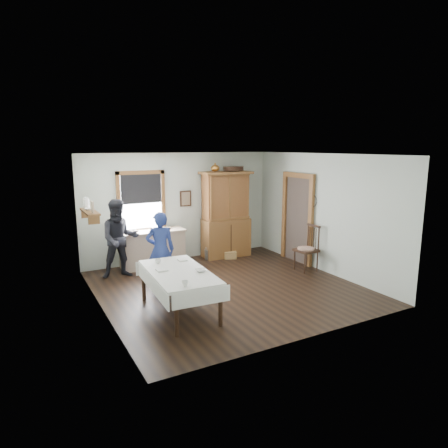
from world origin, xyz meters
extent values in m
cube|color=black|center=(0.00, 0.00, 0.01)|extent=(5.00, 5.00, 0.01)
cube|color=silver|center=(0.00, 0.00, 2.70)|extent=(5.00, 5.00, 0.01)
cube|color=beige|center=(0.00, 2.50, 1.35)|extent=(5.00, 0.01, 2.70)
cube|color=beige|center=(0.00, -2.50, 1.35)|extent=(5.00, 0.01, 2.70)
cube|color=beige|center=(-2.50, 0.00, 1.35)|extent=(0.01, 5.00, 2.70)
cube|color=beige|center=(2.50, 0.00, 1.35)|extent=(0.01, 5.00, 2.70)
cube|color=white|center=(-1.00, 2.48, 1.55)|extent=(1.00, 0.02, 1.30)
cube|color=brown|center=(-1.00, 2.46, 2.25)|extent=(1.18, 0.06, 0.09)
cube|color=brown|center=(-1.00, 2.46, 0.85)|extent=(1.18, 0.06, 0.09)
cube|color=brown|center=(-1.54, 2.46, 1.55)|extent=(0.09, 0.06, 1.48)
cube|color=brown|center=(-0.46, 2.46, 1.55)|extent=(0.09, 0.06, 1.48)
cube|color=black|center=(-1.00, 2.44, 1.85)|extent=(0.98, 0.03, 0.69)
cube|color=#463932|center=(2.47, 0.85, 1.05)|extent=(0.03, 0.90, 2.10)
cube|color=brown|center=(2.44, 0.34, 1.05)|extent=(0.08, 0.12, 2.10)
cube|color=brown|center=(2.44, 1.36, 1.05)|extent=(0.08, 0.12, 2.10)
cube|color=brown|center=(2.44, 0.85, 2.16)|extent=(0.08, 1.14, 0.12)
cube|color=brown|center=(-2.37, 1.50, 1.55)|extent=(0.24, 1.00, 0.04)
cube|color=brown|center=(-2.37, 1.10, 1.45)|extent=(0.22, 0.03, 0.18)
cube|color=brown|center=(-2.37, 1.90, 1.45)|extent=(0.22, 0.03, 0.18)
cube|color=tan|center=(-2.37, 1.20, 1.68)|extent=(0.03, 0.22, 0.24)
cylinder|color=white|center=(-2.37, 1.85, 1.68)|extent=(0.12, 0.12, 0.22)
cube|color=#352012|center=(0.15, 2.46, 1.55)|extent=(0.30, 0.04, 0.40)
torus|color=black|center=(2.45, 0.30, 1.72)|extent=(0.01, 0.27, 0.27)
cube|color=tan|center=(-0.86, 2.16, 0.44)|extent=(1.56, 0.62, 0.88)
cube|color=brown|center=(1.13, 2.13, 1.11)|extent=(1.33, 0.67, 2.22)
cube|color=white|center=(-1.34, -0.69, 0.38)|extent=(1.10, 1.94, 0.75)
cube|color=#352012|center=(2.15, 0.12, 0.54)|extent=(0.53, 0.53, 1.08)
cube|color=gray|center=(0.61, 2.05, 0.13)|extent=(0.26, 0.26, 0.26)
cube|color=tan|center=(1.11, 1.86, 0.09)|extent=(0.37, 0.32, 0.18)
imported|color=navy|center=(-1.19, 0.66, 0.73)|extent=(0.61, 0.48, 1.46)
imported|color=black|center=(-1.74, 1.72, 0.80)|extent=(0.84, 0.69, 1.61)
imported|color=white|center=(-1.51, -0.10, 0.80)|extent=(0.14, 0.14, 0.09)
imported|color=white|center=(-1.55, -1.45, 0.80)|extent=(0.12, 0.12, 0.09)
imported|color=white|center=(-1.03, -0.91, 0.78)|extent=(0.23, 0.23, 0.05)
imported|color=#786650|center=(-0.61, 2.15, 0.89)|extent=(0.28, 0.30, 0.02)
imported|color=white|center=(-1.35, 2.15, 0.92)|extent=(0.27, 0.27, 0.06)
imported|color=white|center=(-2.37, 1.55, 1.60)|extent=(0.22, 0.22, 0.05)
camera|label=1|loc=(-3.79, -6.82, 2.86)|focal=32.00mm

